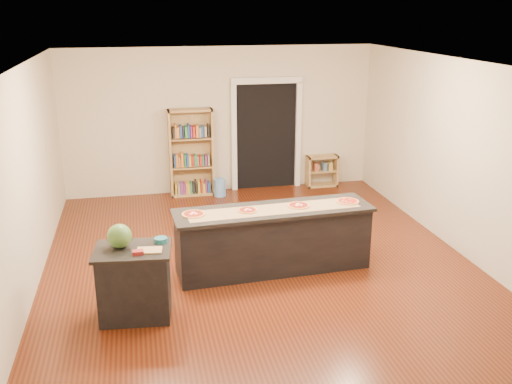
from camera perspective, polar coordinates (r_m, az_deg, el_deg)
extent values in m
cube|color=beige|center=(7.76, 0.31, 2.36)|extent=(6.00, 7.00, 2.80)
cube|color=#53210E|center=(8.25, 0.29, -7.02)|extent=(6.00, 7.00, 0.01)
cube|color=white|center=(7.50, 0.33, 12.69)|extent=(6.00, 7.00, 0.01)
cube|color=black|center=(11.33, 1.00, 5.59)|extent=(1.20, 0.02, 2.10)
cube|color=silver|center=(11.17, -2.22, 5.39)|extent=(0.10, 0.08, 2.10)
cube|color=silver|center=(11.45, 4.23, 5.68)|extent=(0.10, 0.08, 2.10)
cube|color=silver|center=(11.10, 1.08, 11.09)|extent=(1.40, 0.08, 0.12)
cube|color=black|center=(7.89, 1.72, -4.91)|extent=(2.64, 0.66, 0.85)
cube|color=black|center=(7.72, 1.75, -1.85)|extent=(2.71, 0.73, 0.05)
cube|color=black|center=(6.88, -12.03, -9.02)|extent=(0.80, 0.56, 0.83)
cube|color=black|center=(6.70, -12.27, -5.73)|extent=(0.87, 0.64, 0.04)
cube|color=tan|center=(10.97, -6.49, 3.92)|extent=(0.84, 0.30, 1.68)
cube|color=tan|center=(11.66, 6.60, 2.11)|extent=(0.63, 0.27, 0.63)
cylinder|color=#649BDE|center=(11.03, -3.64, 0.46)|extent=(0.23, 0.23, 0.34)
cube|color=olive|center=(7.69, 1.81, -1.74)|extent=(2.37, 0.55, 0.00)
sphere|color=#144214|center=(6.71, -13.50, -4.31)|extent=(0.28, 0.28, 0.28)
cube|color=tan|center=(6.59, -10.61, -5.76)|extent=(0.30, 0.22, 0.02)
cube|color=maroon|center=(6.53, -11.72, -5.94)|extent=(0.13, 0.09, 0.04)
cylinder|color=#195966|center=(6.80, -9.51, -4.76)|extent=(0.15, 0.15, 0.06)
cylinder|color=tan|center=(7.53, -6.27, -2.21)|extent=(0.31, 0.31, 0.02)
cylinder|color=#A5190C|center=(7.52, -6.28, -2.14)|extent=(0.26, 0.26, 0.00)
cylinder|color=tan|center=(7.62, -0.85, -1.84)|extent=(0.28, 0.28, 0.02)
cylinder|color=#A5190C|center=(7.62, -0.85, -1.78)|extent=(0.23, 0.23, 0.00)
cylinder|color=tan|center=(7.82, 4.26, -1.35)|extent=(0.31, 0.31, 0.02)
cylinder|color=#A5190C|center=(7.82, 4.27, -1.29)|extent=(0.26, 0.26, 0.00)
cylinder|color=tan|center=(8.07, 9.15, -0.92)|extent=(0.31, 0.31, 0.02)
cylinder|color=#A5190C|center=(8.07, 9.15, -0.86)|extent=(0.25, 0.25, 0.00)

